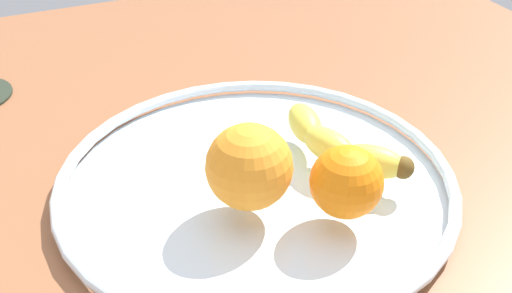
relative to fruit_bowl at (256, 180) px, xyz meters
The scene contains 5 objects.
ground_plane 2.92cm from the fruit_bowl, ahead, with size 110.61×110.61×4.00cm, color brown.
fruit_bowl is the anchor object (origin of this frame).
banana 8.73cm from the fruit_bowl, 84.72° to the left, with size 15.51×8.43×3.12cm.
orange_back_right 10.40cm from the fruit_bowl, 29.97° to the left, with size 6.37×6.37×6.37cm, color orange.
orange_front_right 6.46cm from the fruit_bowl, 31.13° to the right, with size 7.68×7.68×7.68cm, color orange.
Camera 1 is at (43.87, -19.08, 36.84)cm, focal length 43.65 mm.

